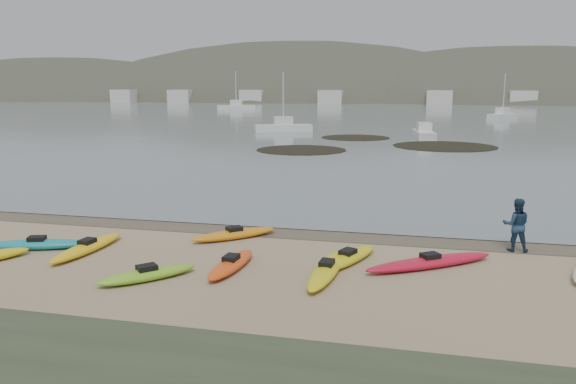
# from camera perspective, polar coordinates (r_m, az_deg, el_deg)

# --- Properties ---
(ground) EXTENTS (600.00, 600.00, 0.00)m
(ground) POSITION_cam_1_polar(r_m,az_deg,el_deg) (22.19, 0.00, -3.81)
(ground) COLOR tan
(ground) RESTS_ON ground
(wet_sand) EXTENTS (60.00, 60.00, 0.00)m
(wet_sand) POSITION_cam_1_polar(r_m,az_deg,el_deg) (21.91, -0.18, -3.99)
(wet_sand) COLOR brown
(wet_sand) RESTS_ON ground
(water) EXTENTS (1200.00, 1200.00, 0.00)m
(water) POSITION_cam_1_polar(r_m,az_deg,el_deg) (320.99, 12.45, 9.61)
(water) COLOR slate
(water) RESTS_ON ground
(kayaks) EXTENTS (20.76, 7.55, 0.34)m
(kayaks) POSITION_cam_1_polar(r_m,az_deg,el_deg) (18.18, -4.44, -6.61)
(kayaks) COLOR red
(kayaks) RESTS_ON ground
(person_east) EXTENTS (0.91, 0.72, 1.84)m
(person_east) POSITION_cam_1_polar(r_m,az_deg,el_deg) (20.65, 22.17, -3.11)
(person_east) COLOR navy
(person_east) RESTS_ON ground
(kelp_mats) EXTENTS (20.86, 20.07, 0.04)m
(kelp_mats) POSITION_cam_1_polar(r_m,az_deg,el_deg) (53.69, 9.15, 4.75)
(kelp_mats) COLOR black
(kelp_mats) RESTS_ON water
(moored_boats) EXTENTS (99.57, 72.42, 1.18)m
(moored_boats) POSITION_cam_1_polar(r_m,az_deg,el_deg) (103.26, 14.03, 7.72)
(moored_boats) COLOR silver
(moored_boats) RESTS_ON ground
(far_hills) EXTENTS (550.00, 135.00, 80.00)m
(far_hills) POSITION_cam_1_polar(r_m,az_deg,el_deg) (218.69, 22.23, 4.40)
(far_hills) COLOR #384235
(far_hills) RESTS_ON ground
(far_town) EXTENTS (199.00, 5.00, 4.00)m
(far_town) POSITION_cam_1_polar(r_m,az_deg,el_deg) (165.95, 13.72, 9.31)
(far_town) COLOR beige
(far_town) RESTS_ON ground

